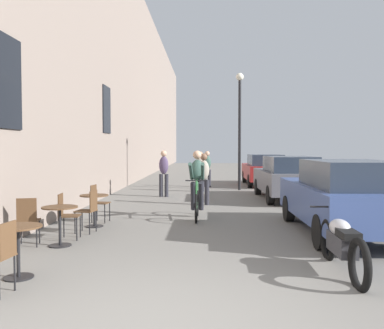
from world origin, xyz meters
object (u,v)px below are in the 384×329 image
at_px(pedestrian_mid, 164,171).
at_px(parked_car_nearest, 344,196).
at_px(cafe_chair_far_toward_street, 89,208).
at_px(parked_motorcycle, 342,244).
at_px(cafe_chair_mid_toward_street, 66,213).
at_px(pedestrian_near, 204,176).
at_px(cafe_table_mid, 60,217).
at_px(pedestrian_far, 200,169).
at_px(cyclist_on_bicycle, 197,186).
at_px(cafe_table_far, 94,204).
at_px(pedestrian_furthest, 207,167).
at_px(street_lamp, 240,116).
at_px(cafe_chair_near_toward_street, 0,253).
at_px(cafe_chair_far_toward_wall, 98,200).
at_px(parked_car_third, 264,169).
at_px(parked_car_second, 287,177).
at_px(cafe_chair_mid_toward_wall, 28,218).
at_px(cafe_table_near, 18,240).

bearing_deg(pedestrian_mid, parked_car_nearest, -56.17).
relative_size(cafe_chair_far_toward_street, parked_motorcycle, 0.41).
distance_m(cafe_chair_mid_toward_street, pedestrian_near, 5.66).
distance_m(cafe_table_mid, pedestrian_far, 9.80).
height_order(cafe_table_mid, cyclist_on_bicycle, cyclist_on_bicycle).
distance_m(cafe_table_mid, cafe_table_far, 1.87).
height_order(pedestrian_furthest, street_lamp, street_lamp).
bearing_deg(parked_car_nearest, cafe_chair_near_toward_street, -145.35).
height_order(cafe_table_mid, pedestrian_mid, pedestrian_mid).
bearing_deg(cyclist_on_bicycle, parked_motorcycle, -64.34).
distance_m(pedestrian_far, parked_motorcycle, 11.15).
bearing_deg(cafe_chair_far_toward_street, cafe_chair_mid_toward_street, -114.91).
xyz_separation_m(cafe_chair_mid_toward_street, pedestrian_near, (2.66, 4.97, 0.39)).
height_order(cafe_chair_far_toward_wall, parked_car_third, parked_car_third).
bearing_deg(cafe_table_far, pedestrian_furthest, 74.87).
bearing_deg(cafe_chair_mid_toward_street, parked_car_second, 48.97).
height_order(street_lamp, parked_motorcycle, street_lamp).
distance_m(cafe_chair_mid_toward_street, parked_car_third, 13.03).
distance_m(cafe_chair_near_toward_street, street_lamp, 13.55).
distance_m(parked_car_nearest, parked_car_second, 5.74).
bearing_deg(cafe_chair_far_toward_street, cafe_table_mid, -99.91).
height_order(cafe_table_far, cafe_chair_far_toward_street, cafe_chair_far_toward_street).
xyz_separation_m(cafe_chair_far_toward_street, cyclist_on_bicycle, (2.22, 1.91, 0.29)).
xyz_separation_m(cafe_chair_mid_toward_wall, parked_motorcycle, (5.16, -1.37, -0.11)).
bearing_deg(cafe_table_mid, pedestrian_furthest, 76.63).
height_order(cafe_chair_mid_toward_street, pedestrian_mid, pedestrian_mid).
relative_size(cafe_table_far, pedestrian_mid, 0.43).
relative_size(cafe_chair_far_toward_street, cafe_chair_far_toward_wall, 1.00).
xyz_separation_m(cafe_chair_mid_toward_street, street_lamp, (4.15, 9.63, 2.59)).
height_order(cyclist_on_bicycle, street_lamp, street_lamp).
height_order(cafe_table_near, parked_motorcycle, parked_motorcycle).
distance_m(cafe_chair_far_toward_wall, parked_car_nearest, 5.58).
xyz_separation_m(cafe_chair_near_toward_street, cafe_chair_far_toward_street, (0.05, 3.69, 0.00)).
bearing_deg(cafe_chair_far_toward_street, street_lamp, 66.78).
distance_m(cafe_chair_mid_toward_street, cyclist_on_bicycle, 3.56).
height_order(cafe_table_mid, cafe_chair_mid_toward_street, cafe_chair_mid_toward_street).
bearing_deg(pedestrian_far, parked_motorcycle, -78.77).
xyz_separation_m(cafe_table_mid, cyclist_on_bicycle, (2.43, 3.08, 0.29)).
bearing_deg(cafe_chair_near_toward_street, pedestrian_mid, 84.51).
distance_m(pedestrian_near, pedestrian_far, 3.95).
bearing_deg(parked_car_third, cafe_chair_far_toward_street, -114.89).
distance_m(cafe_chair_far_toward_street, parked_car_third, 12.36).
distance_m(cafe_chair_mid_toward_wall, cafe_table_far, 2.06).
relative_size(cafe_table_mid, cafe_table_far, 1.00).
relative_size(pedestrian_mid, street_lamp, 0.34).
height_order(cafe_table_mid, cafe_table_far, same).
distance_m(cafe_table_mid, parked_car_nearest, 5.60).
height_order(cafe_table_mid, pedestrian_near, pedestrian_near).
xyz_separation_m(cafe_table_near, pedestrian_far, (2.35, 11.35, 0.39)).
distance_m(pedestrian_mid, pedestrian_far, 2.25).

